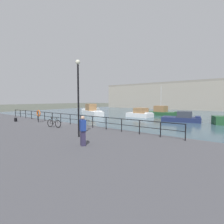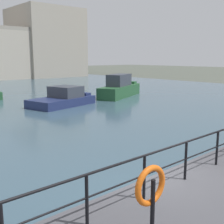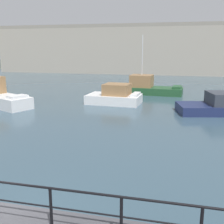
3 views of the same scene
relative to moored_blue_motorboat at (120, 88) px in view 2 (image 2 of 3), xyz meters
name	(u,v)px [view 2 (image 2 of 3)]	position (x,y,z in m)	size (l,w,h in m)	color
ground_plane	(156,208)	(-15.86, -18.47, -0.96)	(240.00, 240.00, 0.00)	#4C5147
moored_blue_motorboat	(120,88)	(0.00, 0.00, 0.00)	(7.60, 4.95, 2.49)	#23512D
moored_cabin_cruiser	(63,98)	(-7.92, -0.95, -0.32)	(6.50, 4.24, 1.72)	navy
quay_railing	(203,147)	(-14.79, -19.22, 0.84)	(24.73, 0.07, 1.08)	black
life_ring_stand	(151,188)	(-18.30, -20.32, 1.08)	(0.75, 0.16, 1.40)	black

